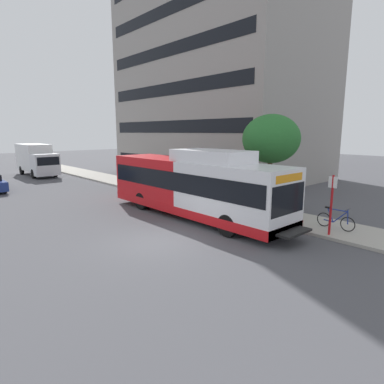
{
  "coord_description": "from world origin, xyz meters",
  "views": [
    {
      "loc": [
        -7.54,
        -10.45,
        4.53
      ],
      "look_at": [
        2.9,
        1.19,
        1.6
      ],
      "focal_mm": 30.14,
      "sensor_mm": 36.0,
      "label": 1
    }
  ],
  "objects_px": {
    "bicycle_parked": "(336,220)",
    "transit_bus": "(193,186)",
    "box_truck_background": "(36,159)",
    "street_tree_near_stop": "(271,139)",
    "bus_stop_sign_pole": "(332,201)"
  },
  "relations": [
    {
      "from": "bicycle_parked",
      "to": "transit_bus",
      "type": "bearing_deg",
      "value": 115.66
    },
    {
      "from": "bus_stop_sign_pole",
      "to": "street_tree_near_stop",
      "type": "bearing_deg",
      "value": 65.2
    },
    {
      "from": "transit_bus",
      "to": "bus_stop_sign_pole",
      "type": "relative_size",
      "value": 4.71
    },
    {
      "from": "street_tree_near_stop",
      "to": "box_truck_background",
      "type": "bearing_deg",
      "value": 101.4
    },
    {
      "from": "transit_bus",
      "to": "box_truck_background",
      "type": "bearing_deg",
      "value": 92.31
    },
    {
      "from": "transit_bus",
      "to": "street_tree_near_stop",
      "type": "relative_size",
      "value": 2.28
    },
    {
      "from": "transit_bus",
      "to": "bus_stop_sign_pole",
      "type": "distance_m",
      "value": 6.86
    },
    {
      "from": "transit_bus",
      "to": "street_tree_near_stop",
      "type": "height_order",
      "value": "street_tree_near_stop"
    },
    {
      "from": "street_tree_near_stop",
      "to": "bus_stop_sign_pole",
      "type": "bearing_deg",
      "value": -114.8
    },
    {
      "from": "bus_stop_sign_pole",
      "to": "bicycle_parked",
      "type": "xyz_separation_m",
      "value": [
        1.04,
        0.2,
        -1.09
      ]
    },
    {
      "from": "bus_stop_sign_pole",
      "to": "bicycle_parked",
      "type": "height_order",
      "value": "bus_stop_sign_pole"
    },
    {
      "from": "bicycle_parked",
      "to": "box_truck_background",
      "type": "bearing_deg",
      "value": 97.65
    },
    {
      "from": "bicycle_parked",
      "to": "street_tree_near_stop",
      "type": "xyz_separation_m",
      "value": [
        1.11,
        4.44,
        3.56
      ]
    },
    {
      "from": "bicycle_parked",
      "to": "street_tree_near_stop",
      "type": "bearing_deg",
      "value": 76.0
    },
    {
      "from": "bicycle_parked",
      "to": "street_tree_near_stop",
      "type": "height_order",
      "value": "street_tree_near_stop"
    }
  ]
}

